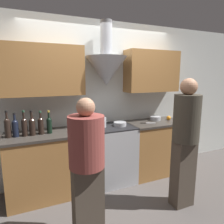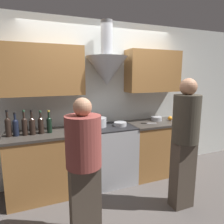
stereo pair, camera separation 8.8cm
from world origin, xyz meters
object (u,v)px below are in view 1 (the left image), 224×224
object	(u,v)px
wine_bottle_0	(8,127)
wine_bottle_1	(15,127)
orange_fruit	(169,118)
person_foreground_right	(185,138)
wine_bottle_2	(24,126)
saucepan	(155,118)
wine_bottle_3	(32,126)
wine_bottle_4	(41,125)
person_foreground_left	(87,166)
stock_pot	(98,122)
wine_bottle_5	(49,124)
stove_range	(110,154)
mixing_bowl	(120,124)

from	to	relation	value
wine_bottle_0	wine_bottle_1	size ratio (longest dim) A/B	1.11
orange_fruit	person_foreground_right	size ratio (longest dim) A/B	0.05
wine_bottle_2	saucepan	bearing A→B (deg)	2.87
wine_bottle_0	wine_bottle_3	world-z (taller)	wine_bottle_0
wine_bottle_3	wine_bottle_4	distance (m)	0.11
person_foreground_left	wine_bottle_3	bearing A→B (deg)	116.03
wine_bottle_1	saucepan	bearing A→B (deg)	2.42
wine_bottle_0	stock_pot	size ratio (longest dim) A/B	1.39
wine_bottle_5	stove_range	bearing A→B (deg)	0.81
wine_bottle_1	wine_bottle_4	distance (m)	0.32
wine_bottle_5	mixing_bowl	xyz separation A→B (m)	(1.09, -0.02, -0.10)
wine_bottle_2	wine_bottle_5	world-z (taller)	wine_bottle_2
wine_bottle_5	mixing_bowl	bearing A→B (deg)	-0.94
wine_bottle_4	orange_fruit	distance (m)	2.19
wine_bottle_4	mixing_bowl	world-z (taller)	wine_bottle_4
wine_bottle_1	wine_bottle_4	bearing A→B (deg)	-0.96
stock_pot	mixing_bowl	xyz separation A→B (m)	(0.34, -0.09, -0.04)
wine_bottle_3	person_foreground_left	xyz separation A→B (m)	(0.47, -0.97, -0.24)
person_foreground_right	wine_bottle_0	bearing A→B (deg)	155.82
mixing_bowl	person_foreground_left	bearing A→B (deg)	-130.70
wine_bottle_2	orange_fruit	size ratio (longest dim) A/B	4.46
wine_bottle_2	person_foreground_right	world-z (taller)	person_foreground_right
wine_bottle_0	mixing_bowl	world-z (taller)	wine_bottle_0
wine_bottle_0	mixing_bowl	size ratio (longest dim) A/B	1.77
stove_range	wine_bottle_5	bearing A→B (deg)	-179.19
wine_bottle_4	mixing_bowl	bearing A→B (deg)	-0.65
wine_bottle_5	wine_bottle_1	bearing A→B (deg)	179.86
wine_bottle_5	orange_fruit	world-z (taller)	wine_bottle_5
orange_fruit	wine_bottle_3	bearing A→B (deg)	-179.24
wine_bottle_2	person_foreground_right	xyz separation A→B (m)	(1.89, -0.93, -0.13)
orange_fruit	wine_bottle_0	bearing A→B (deg)	-179.67
mixing_bowl	wine_bottle_0	bearing A→B (deg)	179.33
mixing_bowl	saucepan	bearing A→B (deg)	8.58
wine_bottle_1	wine_bottle_4	xyz separation A→B (m)	(0.32, -0.01, 0.00)
wine_bottle_1	orange_fruit	size ratio (longest dim) A/B	4.12
stove_range	wine_bottle_2	world-z (taller)	wine_bottle_2
person_foreground_right	orange_fruit	bearing A→B (deg)	62.24
wine_bottle_5	saucepan	size ratio (longest dim) A/B	1.69
wine_bottle_3	stock_pot	distance (m)	0.97
wine_bottle_4	stove_range	bearing A→B (deg)	0.96
wine_bottle_3	mixing_bowl	distance (m)	1.31
mixing_bowl	stove_range	bearing A→B (deg)	169.78
wine_bottle_2	wine_bottle_5	distance (m)	0.32
wine_bottle_5	wine_bottle_2	bearing A→B (deg)	-177.93
wine_bottle_5	mixing_bowl	world-z (taller)	wine_bottle_5
wine_bottle_2	person_foreground_right	bearing A→B (deg)	-26.08
wine_bottle_2	wine_bottle_3	distance (m)	0.10
wine_bottle_0	wine_bottle_4	bearing A→B (deg)	-0.72
orange_fruit	saucepan	size ratio (longest dim) A/B	0.41
stove_range	person_foreground_right	xyz separation A→B (m)	(0.66, -0.95, 0.47)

